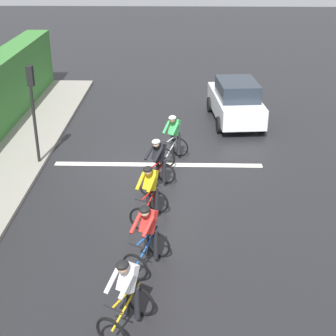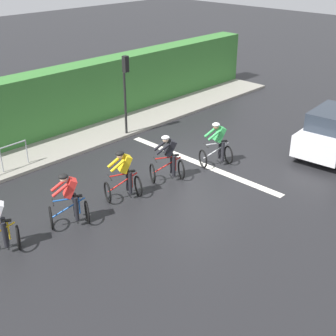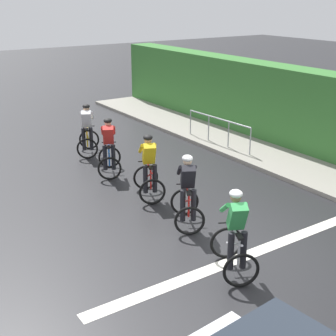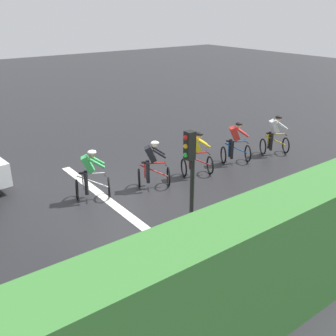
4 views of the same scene
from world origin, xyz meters
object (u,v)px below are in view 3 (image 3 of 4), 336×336
at_px(cyclist_trailing, 235,235).
at_px(pedestrian_railing_kerbside, 219,125).
at_px(cyclist_lead, 87,131).
at_px(cyclist_fourth, 187,193).
at_px(cyclist_mid, 149,168).
at_px(cyclist_second, 109,148).

relative_size(cyclist_trailing, pedestrian_railing_kerbside, 0.54).
bearing_deg(cyclist_lead, cyclist_fourth, -93.23).
relative_size(cyclist_mid, cyclist_trailing, 1.00).
bearing_deg(cyclist_mid, cyclist_lead, 87.16).
height_order(cyclist_second, cyclist_mid, same).
height_order(cyclist_mid, cyclist_trailing, same).
xyz_separation_m(cyclist_lead, cyclist_fourth, (-0.34, -5.98, 0.00)).
bearing_deg(pedestrian_railing_kerbside, cyclist_lead, 156.74).
height_order(cyclist_mid, cyclist_fourth, same).
relative_size(cyclist_mid, cyclist_fourth, 1.00).
distance_m(cyclist_lead, cyclist_trailing, 8.11).
bearing_deg(cyclist_mid, cyclist_trailing, -98.21).
height_order(cyclist_fourth, pedestrian_railing_kerbside, cyclist_fourth).
bearing_deg(cyclist_fourth, pedestrian_railing_kerbside, 43.96).
bearing_deg(cyclist_mid, cyclist_fourth, -94.11).
bearing_deg(cyclist_second, cyclist_fourth, -90.97).
distance_m(cyclist_second, cyclist_fourth, 3.94).
distance_m(cyclist_lead, cyclist_fourth, 5.99).
xyz_separation_m(cyclist_lead, pedestrian_railing_kerbside, (4.05, -1.74, -0.03)).
relative_size(cyclist_fourth, pedestrian_railing_kerbside, 0.54).
bearing_deg(pedestrian_railing_kerbside, cyclist_trailing, -127.33).
xyz_separation_m(cyclist_mid, pedestrian_railing_kerbside, (4.26, 2.38, -0.03)).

